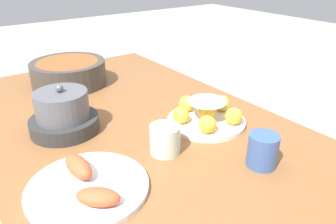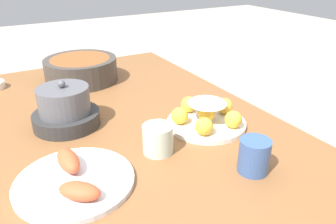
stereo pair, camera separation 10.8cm
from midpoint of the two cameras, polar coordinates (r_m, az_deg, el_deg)
name	(u,v)px [view 2 (the right image)]	position (r m, az deg, el deg)	size (l,w,h in m)	color
dining_table	(132,141)	(1.16, -3.58, -5.19)	(1.48, 0.90, 0.71)	brown
cake_plate	(206,117)	(1.08, 9.54, -0.90)	(0.26, 0.26, 0.09)	silver
serving_bowl	(81,69)	(1.49, -12.90, 7.27)	(0.31, 0.31, 0.10)	#3D3833
seafood_platter	(74,179)	(0.83, -12.41, -11.47)	(0.29, 0.29, 0.06)	silver
cup_near	(254,156)	(0.88, 18.21, -7.39)	(0.08, 0.08, 0.09)	#38568E
cup_far	(158,139)	(0.92, 1.60, -4.81)	(0.09, 0.09, 0.08)	beige
warming_pot	(65,109)	(1.09, -14.79, 0.39)	(0.21, 0.21, 0.16)	#2D2D2D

